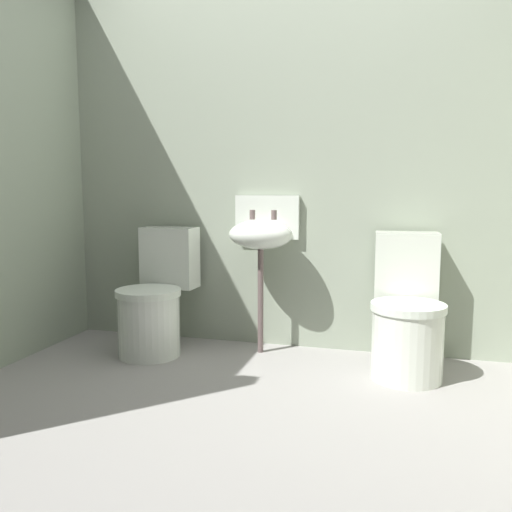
% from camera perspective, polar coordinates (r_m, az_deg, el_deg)
% --- Properties ---
extents(ground_plane, '(3.43, 2.62, 0.08)m').
position_cam_1_polar(ground_plane, '(2.59, -1.70, -17.25)').
color(ground_plane, gray).
extents(wall_back, '(3.43, 0.10, 2.49)m').
position_cam_1_polar(wall_back, '(3.48, 3.91, 10.74)').
color(wall_back, '#96A18C').
rests_on(wall_back, ground).
extents(toilet_left, '(0.42, 0.60, 0.78)m').
position_cam_1_polar(toilet_left, '(3.43, -10.73, -4.86)').
color(toilet_left, white).
rests_on(toilet_left, ground).
extents(toilet_right, '(0.42, 0.61, 0.78)m').
position_cam_1_polar(toilet_right, '(3.09, 15.87, -6.35)').
color(toilet_right, white).
rests_on(toilet_right, ground).
extents(sink, '(0.42, 0.35, 0.99)m').
position_cam_1_polar(sink, '(3.32, 0.62, 2.42)').
color(sink, '#695655').
rests_on(sink, ground).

